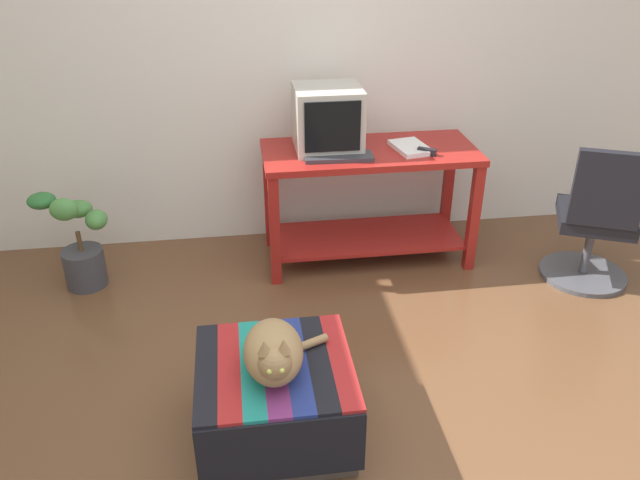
% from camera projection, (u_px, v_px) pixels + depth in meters
% --- Properties ---
extents(ground_plane, '(14.00, 14.00, 0.00)m').
position_uv_depth(ground_plane, '(354.00, 443.00, 2.73)').
color(ground_plane, brown).
extents(back_wall, '(8.00, 0.10, 2.60)m').
position_uv_depth(back_wall, '(298.00, 42.00, 3.89)').
color(back_wall, silver).
rests_on(back_wall, ground_plane).
extents(desk, '(1.31, 0.58, 0.74)m').
position_uv_depth(desk, '(369.00, 186.00, 3.93)').
color(desk, maroon).
rests_on(desk, ground_plane).
extents(tv_monitor, '(0.39, 0.38, 0.38)m').
position_uv_depth(tv_monitor, '(328.00, 119.00, 3.74)').
color(tv_monitor, '#BCB7A8').
rests_on(tv_monitor, desk).
extents(keyboard, '(0.41, 0.17, 0.02)m').
position_uv_depth(keyboard, '(339.00, 157.00, 3.67)').
color(keyboard, '#333338').
rests_on(keyboard, desk).
extents(book, '(0.23, 0.31, 0.03)m').
position_uv_depth(book, '(411.00, 148.00, 3.80)').
color(book, white).
rests_on(book, desk).
extents(ottoman_with_blanket, '(0.65, 0.64, 0.38)m').
position_uv_depth(ottoman_with_blanket, '(276.00, 400.00, 2.69)').
color(ottoman_with_blanket, '#4C4238').
rests_on(ottoman_with_blanket, ground_plane).
extents(cat, '(0.37, 0.40, 0.26)m').
position_uv_depth(cat, '(274.00, 352.00, 2.51)').
color(cat, '#9E7A4C').
rests_on(cat, ottoman_with_blanket).
extents(potted_plant, '(0.42, 0.35, 0.62)m').
position_uv_depth(potted_plant, '(80.00, 246.00, 3.74)').
color(potted_plant, '#3D3D42').
rests_on(potted_plant, ground_plane).
extents(office_chair, '(0.55, 0.55, 0.89)m').
position_uv_depth(office_chair, '(596.00, 225.00, 3.71)').
color(office_chair, '#4C4C51').
rests_on(office_chair, ground_plane).
extents(stapler, '(0.11, 0.09, 0.04)m').
position_uv_depth(stapler, '(427.00, 152.00, 3.73)').
color(stapler, black).
rests_on(stapler, desk).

